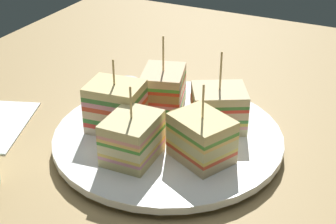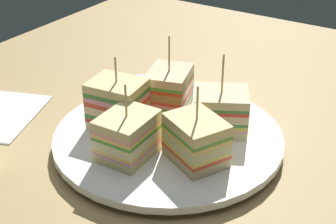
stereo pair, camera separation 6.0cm
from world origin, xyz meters
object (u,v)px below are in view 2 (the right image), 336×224
Objects in this scene: plate at (168,138)px; sandwich_wedge_0 at (220,111)px; spoon at (157,80)px; sandwich_wedge_4 at (196,140)px; sandwich_wedge_2 at (118,104)px; sandwich_wedge_3 at (128,136)px; sandwich_wedge_1 at (169,90)px; chip_pile at (190,124)px.

sandwich_wedge_0 is (4.32, -4.80, 3.22)cm from plate.
sandwich_wedge_0 is 18.97cm from spoon.
sandwich_wedge_2 is at bearing 19.60° from sandwich_wedge_4.
sandwich_wedge_3 is at bearing 51.06° from sandwich_wedge_4.
sandwich_wedge_0 is at bearing 21.64° from sandwich_wedge_2.
plate reaches higher than spoon.
plate is 7.22cm from sandwich_wedge_0.
plate is 2.80× the size of sandwich_wedge_0.
sandwich_wedge_4 is at bearing 29.49° from sandwich_wedge_1.
sandwich_wedge_3 is 7.67cm from sandwich_wedge_4.
sandwich_wedge_2 is (-1.69, 6.24, 3.68)cm from plate.
spoon is (14.05, 11.02, -0.62)cm from plate.
sandwich_wedge_1 reaches higher than spoon.
sandwich_wedge_4 is 24.25cm from spoon.
plate is at bearing 8.22° from sandwich_wedge_2.
sandwich_wedge_4 is (-8.65, -9.00, -0.11)cm from sandwich_wedge_1.
sandwich_wedge_4 is 1.37× the size of chip_pile.
chip_pile is at bearing -48.27° from plate.
sandwich_wedge_4 is (-7.45, -0.84, 0.06)cm from sandwich_wedge_0.
chip_pile is at bearing -24.19° from sandwich_wedge_3.
sandwich_wedge_2 is 9.22cm from chip_pile.
sandwich_wedge_2 is 17.01cm from spoon.
sandwich_wedge_1 reaches higher than plate.
chip_pile is at bearing 16.10° from sandwich_wedge_2.
sandwich_wedge_2 is at bearing 105.16° from plate.
sandwich_wedge_1 is 7.77cm from sandwich_wedge_2.
sandwich_wedge_2 reaches higher than chip_pile.
sandwich_wedge_1 is 1.14× the size of sandwich_wedge_3.
plate is at bearing -13.51° from sandwich_wedge_3.
sandwich_wedge_1 reaches higher than sandwich_wedge_2.
chip_pile reaches higher than plate.
sandwich_wedge_0 is 0.99× the size of sandwich_wedge_1.
plate is 3.13× the size of sandwich_wedge_3.
sandwich_wedge_2 is at bearing -38.44° from sandwich_wedge_1.
sandwich_wedge_2 is at bearing 113.04° from chip_pile.
sandwich_wedge_2 is (-6.01, 11.04, 0.46)cm from sandwich_wedge_0.
sandwich_wedge_2 reaches higher than spoon.
sandwich_wedge_3 reaches higher than chip_pile.
sandwich_wedge_0 reaches higher than spoon.
chip_pile is (3.53, -8.30, -1.90)cm from sandwich_wedge_2.
chip_pile is 0.44× the size of spoon.
spoon is (17.18, 16.66, -3.90)cm from sandwich_wedge_4.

